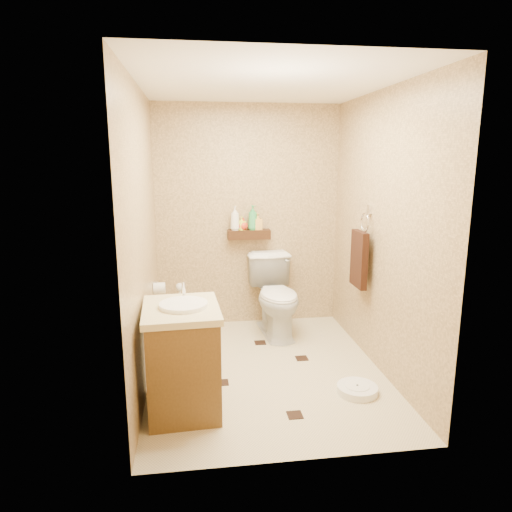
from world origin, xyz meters
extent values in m
plane|color=beige|center=(0.00, 0.00, 0.00)|extent=(2.50, 2.50, 0.00)
cube|color=tan|center=(0.00, 1.25, 1.20)|extent=(2.00, 0.04, 2.40)
cube|color=tan|center=(0.00, -1.25, 1.20)|extent=(2.00, 0.04, 2.40)
cube|color=tan|center=(-1.00, 0.00, 1.20)|extent=(0.04, 2.50, 2.40)
cube|color=tan|center=(1.00, 0.00, 1.20)|extent=(0.04, 2.50, 2.40)
cube|color=white|center=(0.00, 0.00, 2.40)|extent=(2.00, 2.50, 0.02)
cube|color=#39240F|center=(0.00, 1.17, 1.02)|extent=(0.46, 0.14, 0.10)
cube|color=black|center=(-0.40, -0.19, 0.00)|extent=(0.11, 0.11, 0.01)
cube|color=black|center=(0.37, 0.18, 0.00)|extent=(0.11, 0.11, 0.01)
cube|color=black|center=(0.10, -0.75, 0.00)|extent=(0.11, 0.11, 0.01)
cube|color=black|center=(-0.48, 0.57, 0.00)|extent=(0.11, 0.11, 0.01)
cube|color=black|center=(0.62, -0.53, 0.00)|extent=(0.11, 0.11, 0.01)
cube|color=black|center=(0.04, 0.59, 0.00)|extent=(0.11, 0.11, 0.01)
imported|color=white|center=(0.25, 0.83, 0.41)|extent=(0.53, 0.85, 0.83)
cube|color=brown|center=(-0.70, -0.54, 0.37)|extent=(0.53, 0.64, 0.75)
cube|color=beige|center=(-0.70, -0.54, 0.77)|extent=(0.57, 0.68, 0.05)
cylinder|color=white|center=(-0.68, -0.54, 0.80)|extent=(0.35, 0.35, 0.05)
cylinder|color=silver|center=(-0.68, -0.33, 0.86)|extent=(0.03, 0.03, 0.12)
cylinder|color=white|center=(0.66, -0.50, 0.03)|extent=(0.42, 0.42, 0.06)
cylinder|color=white|center=(0.66, -0.50, 0.06)|extent=(0.19, 0.19, 0.01)
cylinder|color=#186052|center=(-0.76, 1.07, 0.07)|extent=(0.12, 0.12, 0.13)
cylinder|color=white|center=(-0.76, 1.07, 0.31)|extent=(0.02, 0.02, 0.37)
sphere|color=white|center=(-0.76, 1.07, 0.48)|extent=(0.09, 0.09, 0.09)
cube|color=silver|center=(0.98, 0.25, 1.38)|extent=(0.03, 0.06, 0.08)
torus|color=silver|center=(0.95, 0.25, 1.26)|extent=(0.02, 0.19, 0.19)
cube|color=black|center=(0.91, 0.25, 0.92)|extent=(0.06, 0.30, 0.52)
cylinder|color=white|center=(-0.94, 0.65, 0.60)|extent=(0.11, 0.11, 0.11)
cylinder|color=silver|center=(-0.98, 0.65, 0.66)|extent=(0.04, 0.02, 0.02)
imported|color=white|center=(-0.15, 1.17, 1.20)|extent=(0.13, 0.13, 0.26)
imported|color=#F1FF35|center=(-0.08, 1.17, 1.14)|extent=(0.09, 0.09, 0.15)
imported|color=red|center=(-0.06, 1.17, 1.14)|extent=(0.14, 0.14, 0.13)
imported|color=#35A157|center=(0.04, 1.17, 1.20)|extent=(0.14, 0.14, 0.27)
imported|color=#EFB34F|center=(0.09, 1.17, 1.16)|extent=(0.10, 0.10, 0.18)
camera|label=1|loc=(-0.59, -3.68, 1.84)|focal=32.00mm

